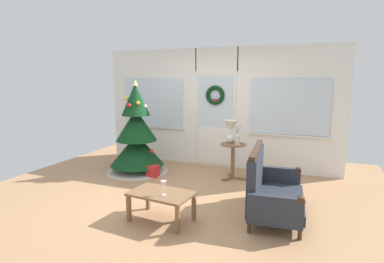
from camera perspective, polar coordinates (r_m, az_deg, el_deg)
The scene contains 10 objects.
ground_plane at distance 5.19m, azimuth -2.83°, elevation -11.87°, with size 6.76×6.76×0.00m, color #AD7F56.
back_wall_with_door at distance 6.81m, azimuth 4.41°, elevation 4.39°, with size 5.20×0.19×2.55m.
christmas_tree at distance 6.49m, azimuth -10.05°, elevation -1.18°, with size 1.27×1.27×1.88m.
settee_sofa at distance 4.59m, azimuth 13.86°, elevation -10.12°, with size 0.82×1.41×0.96m.
side_table at distance 6.01m, azimuth 7.44°, elevation -4.07°, with size 0.50×0.48×0.69m.
table_lamp at distance 5.96m, azimuth 7.08°, elevation 0.57°, with size 0.28×0.28×0.44m.
flower_vase at distance 5.86m, azimuth 8.31°, elevation -1.28°, with size 0.11×0.10×0.35m.
coffee_table at distance 4.31m, azimuth -5.61°, elevation -11.70°, with size 0.89×0.60×0.39m.
wine_glass at distance 4.15m, azimuth -5.21°, elevation -9.62°, with size 0.08×0.08×0.20m.
gift_box at distance 6.23m, azimuth -7.15°, elevation -7.15°, with size 0.22×0.20×0.22m, color red.
Camera 1 is at (2.02, -4.39, 1.90)m, focal length 29.30 mm.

